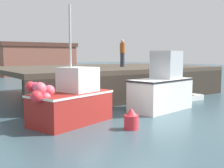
# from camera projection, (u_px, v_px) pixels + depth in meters

# --- Properties ---
(ground) EXTENTS (120.00, 160.00, 0.10)m
(ground) POSITION_uv_depth(u_px,v_px,m) (146.00, 124.00, 10.88)
(ground) COLOR #38515B
(pier) EXTENTS (13.48, 8.92, 1.81)m
(pier) POSITION_uv_depth(u_px,v_px,m) (108.00, 71.00, 18.43)
(pier) COLOR #473D33
(pier) RESTS_ON ground
(fishing_boat_near_left) EXTENTS (3.51, 2.52, 4.43)m
(fishing_boat_near_left) POSITION_uv_depth(u_px,v_px,m) (71.00, 101.00, 10.67)
(fishing_boat_near_left) COLOR maroon
(fishing_boat_near_left) RESTS_ON ground
(fishing_boat_near_right) EXTENTS (3.47, 2.09, 2.79)m
(fishing_boat_near_right) POSITION_uv_depth(u_px,v_px,m) (162.00, 88.00, 13.28)
(fishing_boat_near_right) COLOR silver
(fishing_boat_near_right) RESTS_ON ground
(rowboat) EXTENTS (1.78, 0.76, 0.33)m
(rowboat) POSITION_uv_depth(u_px,v_px,m) (189.00, 98.00, 16.16)
(rowboat) COLOR silver
(rowboat) RESTS_ON ground
(dockworker) EXTENTS (0.34, 0.34, 1.79)m
(dockworker) POSITION_uv_depth(u_px,v_px,m) (122.00, 53.00, 18.51)
(dockworker) COLOR #2D3342
(dockworker) RESTS_ON pier
(warehouse) EXTENTS (9.72, 6.18, 4.14)m
(warehouse) POSITION_uv_depth(u_px,v_px,m) (35.00, 59.00, 37.15)
(warehouse) COLOR brown
(warehouse) RESTS_ON ground
(mooring_buoy_foreground) EXTENTS (0.51, 0.51, 0.75)m
(mooring_buoy_foreground) POSITION_uv_depth(u_px,v_px,m) (131.00, 120.00, 9.82)
(mooring_buoy_foreground) COLOR red
(mooring_buoy_foreground) RESTS_ON ground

